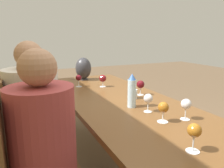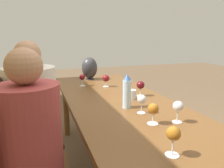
{
  "view_description": "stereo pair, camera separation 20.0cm",
  "coord_description": "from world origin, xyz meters",
  "px_view_note": "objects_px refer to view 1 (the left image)",
  "views": [
    {
      "loc": [
        -1.57,
        0.82,
        1.29
      ],
      "look_at": [
        0.21,
        0.0,
        0.86
      ],
      "focal_mm": 35.0,
      "sensor_mm": 36.0,
      "label": 1
    },
    {
      "loc": [
        -1.64,
        0.63,
        1.29
      ],
      "look_at": [
        0.21,
        0.0,
        0.86
      ],
      "focal_mm": 35.0,
      "sensor_mm": 36.0,
      "label": 2
    }
  ],
  "objects_px": {
    "vase": "(83,68)",
    "person_far": "(36,118)",
    "water_tumbler": "(133,94)",
    "wine_glass_2": "(186,105)",
    "water_bottle": "(132,91)",
    "chair_far": "(25,136)",
    "wine_glass_3": "(163,108)",
    "wine_glass_5": "(79,78)",
    "wine_glass_6": "(103,79)",
    "person_near": "(47,152)",
    "wine_glass_0": "(148,99)",
    "wine_glass_4": "(140,85)",
    "wine_glass_1": "(194,131)"
  },
  "relations": [
    {
      "from": "water_tumbler",
      "to": "wine_glass_3",
      "type": "relative_size",
      "value": 0.6
    },
    {
      "from": "water_bottle",
      "to": "wine_glass_0",
      "type": "xyz_separation_m",
      "value": [
        -0.14,
        -0.05,
        -0.03
      ]
    },
    {
      "from": "water_bottle",
      "to": "person_near",
      "type": "distance_m",
      "value": 0.75
    },
    {
      "from": "wine_glass_5",
      "to": "person_far",
      "type": "relative_size",
      "value": 0.1
    },
    {
      "from": "person_far",
      "to": "vase",
      "type": "bearing_deg",
      "value": -37.9
    },
    {
      "from": "wine_glass_5",
      "to": "person_far",
      "type": "distance_m",
      "value": 0.73
    },
    {
      "from": "wine_glass_1",
      "to": "wine_glass_5",
      "type": "xyz_separation_m",
      "value": [
        1.52,
        0.11,
        -0.01
      ]
    },
    {
      "from": "vase",
      "to": "wine_glass_2",
      "type": "relative_size",
      "value": 1.97
    },
    {
      "from": "person_far",
      "to": "wine_glass_0",
      "type": "bearing_deg",
      "value": -122.53
    },
    {
      "from": "vase",
      "to": "person_far",
      "type": "xyz_separation_m",
      "value": [
        -0.84,
        0.65,
        -0.23
      ]
    },
    {
      "from": "water_tumbler",
      "to": "chair_far",
      "type": "height_order",
      "value": "chair_far"
    },
    {
      "from": "wine_glass_2",
      "to": "chair_far",
      "type": "xyz_separation_m",
      "value": [
        0.68,
        0.95,
        -0.32
      ]
    },
    {
      "from": "wine_glass_5",
      "to": "wine_glass_6",
      "type": "height_order",
      "value": "same"
    },
    {
      "from": "wine_glass_4",
      "to": "wine_glass_5",
      "type": "bearing_deg",
      "value": 36.79
    },
    {
      "from": "wine_glass_2",
      "to": "wine_glass_4",
      "type": "distance_m",
      "value": 0.64
    },
    {
      "from": "water_tumbler",
      "to": "wine_glass_6",
      "type": "relative_size",
      "value": 0.62
    },
    {
      "from": "vase",
      "to": "person_near",
      "type": "xyz_separation_m",
      "value": [
        -1.39,
        0.66,
        -0.24
      ]
    },
    {
      "from": "wine_glass_2",
      "to": "wine_glass_1",
      "type": "bearing_deg",
      "value": 141.89
    },
    {
      "from": "wine_glass_2",
      "to": "wine_glass_6",
      "type": "bearing_deg",
      "value": 7.05
    },
    {
      "from": "water_tumbler",
      "to": "wine_glass_6",
      "type": "distance_m",
      "value": 0.52
    },
    {
      "from": "wine_glass_1",
      "to": "person_far",
      "type": "height_order",
      "value": "person_far"
    },
    {
      "from": "water_tumbler",
      "to": "person_far",
      "type": "xyz_separation_m",
      "value": [
        0.12,
        0.8,
        -0.13
      ]
    },
    {
      "from": "vase",
      "to": "wine_glass_0",
      "type": "bearing_deg",
      "value": -177.03
    },
    {
      "from": "wine_glass_4",
      "to": "water_bottle",
      "type": "bearing_deg",
      "value": 137.56
    },
    {
      "from": "person_far",
      "to": "water_bottle",
      "type": "bearing_deg",
      "value": -115.33
    },
    {
      "from": "wine_glass_1",
      "to": "wine_glass_5",
      "type": "distance_m",
      "value": 1.52
    },
    {
      "from": "vase",
      "to": "person_far",
      "type": "bearing_deg",
      "value": 142.1
    },
    {
      "from": "wine_glass_0",
      "to": "wine_glass_5",
      "type": "bearing_deg",
      "value": 13.12
    },
    {
      "from": "vase",
      "to": "person_far",
      "type": "relative_size",
      "value": 0.22
    },
    {
      "from": "vase",
      "to": "wine_glass_4",
      "type": "bearing_deg",
      "value": -163.76
    },
    {
      "from": "water_tumbler",
      "to": "wine_glass_2",
      "type": "bearing_deg",
      "value": -173.81
    },
    {
      "from": "wine_glass_0",
      "to": "wine_glass_4",
      "type": "height_order",
      "value": "wine_glass_4"
    },
    {
      "from": "vase",
      "to": "wine_glass_3",
      "type": "xyz_separation_m",
      "value": [
        -1.5,
        -0.05,
        -0.05
      ]
    },
    {
      "from": "wine_glass_2",
      "to": "wine_glass_0",
      "type": "bearing_deg",
      "value": 31.85
    },
    {
      "from": "wine_glass_0",
      "to": "wine_glass_6",
      "type": "distance_m",
      "value": 0.86
    },
    {
      "from": "water_bottle",
      "to": "person_near",
      "type": "height_order",
      "value": "person_near"
    },
    {
      "from": "vase",
      "to": "wine_glass_4",
      "type": "relative_size",
      "value": 2.02
    },
    {
      "from": "water_tumbler",
      "to": "person_near",
      "type": "distance_m",
      "value": 0.92
    },
    {
      "from": "chair_far",
      "to": "person_near",
      "type": "xyz_separation_m",
      "value": [
        -0.55,
        -0.09,
        0.13
      ]
    },
    {
      "from": "vase",
      "to": "wine_glass_4",
      "type": "distance_m",
      "value": 0.93
    },
    {
      "from": "wine_glass_3",
      "to": "person_near",
      "type": "height_order",
      "value": "person_near"
    },
    {
      "from": "vase",
      "to": "wine_glass_6",
      "type": "distance_m",
      "value": 0.45
    },
    {
      "from": "wine_glass_6",
      "to": "wine_glass_5",
      "type": "bearing_deg",
      "value": 64.41
    },
    {
      "from": "wine_glass_3",
      "to": "wine_glass_4",
      "type": "xyz_separation_m",
      "value": [
        0.61,
        -0.21,
        0.0
      ]
    },
    {
      "from": "water_bottle",
      "to": "water_tumbler",
      "type": "xyz_separation_m",
      "value": [
        0.2,
        -0.13,
        -0.09
      ]
    },
    {
      "from": "water_tumbler",
      "to": "wine_glass_2",
      "type": "height_order",
      "value": "wine_glass_2"
    },
    {
      "from": "wine_glass_3",
      "to": "person_near",
      "type": "xyz_separation_m",
      "value": [
        0.11,
        0.7,
        -0.19
      ]
    },
    {
      "from": "water_bottle",
      "to": "wine_glass_2",
      "type": "height_order",
      "value": "water_bottle"
    },
    {
      "from": "chair_far",
      "to": "person_near",
      "type": "distance_m",
      "value": 0.57
    },
    {
      "from": "wine_glass_2",
      "to": "wine_glass_5",
      "type": "height_order",
      "value": "wine_glass_2"
    }
  ]
}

